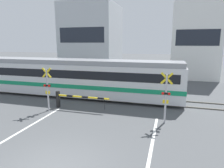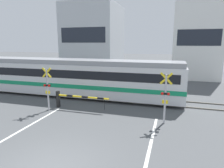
{
  "view_description": "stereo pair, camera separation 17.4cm",
  "coord_description": "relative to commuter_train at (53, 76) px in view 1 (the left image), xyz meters",
  "views": [
    {
      "loc": [
        3.87,
        -5.45,
        4.44
      ],
      "look_at": [
        0.0,
        7.87,
        1.6
      ],
      "focal_mm": 32.0,
      "sensor_mm": 36.0,
      "label": 1
    },
    {
      "loc": [
        4.04,
        -5.4,
        4.44
      ],
      "look_at": [
        0.0,
        7.87,
        1.6
      ],
      "focal_mm": 32.0,
      "sensor_mm": 36.0,
      "label": 2
    }
  ],
  "objects": [
    {
      "name": "pedestrian",
      "position": [
        4.31,
        6.11,
        -0.69
      ],
      "size": [
        0.38,
        0.22,
        1.71
      ],
      "color": "#23232D",
      "rests_on": "ground_plane"
    },
    {
      "name": "crossing_signal_left",
      "position": [
        2.09,
        -4.01,
        -0.08
      ],
      "size": [
        0.68,
        0.15,
        2.91
      ],
      "color": "#B2B2B7",
      "rests_on": "ground_plane"
    },
    {
      "name": "building_right_of_street",
      "position": [
        12.58,
        14.04,
        2.94
      ],
      "size": [
        5.64,
        7.8,
        9.23
      ],
      "color": "white",
      "rests_on": "ground_plane"
    },
    {
      "name": "commuter_train",
      "position": [
        0.0,
        0.0,
        0.0
      ],
      "size": [
        21.84,
        2.75,
        3.12
      ],
      "color": "silver",
      "rests_on": "ground_plane"
    },
    {
      "name": "crossing_barrier_far",
      "position": [
        8.44,
        2.64,
        -0.95
      ],
      "size": [
        3.86,
        0.2,
        1.16
      ],
      "color": "black",
      "rests_on": "ground_plane"
    },
    {
      "name": "crossing_signal_right",
      "position": [
        9.61,
        -4.01,
        -0.08
      ],
      "size": [
        0.68,
        0.15,
        2.91
      ],
      "color": "#B2B2B7",
      "rests_on": "ground_plane"
    },
    {
      "name": "road_stripe_left",
      "position": [
        2.54,
        -8.54,
        -1.67
      ],
      "size": [
        0.14,
        10.18,
        0.01
      ],
      "color": "white",
      "rests_on": "ground_plane"
    },
    {
      "name": "rail_track_near",
      "position": [
        5.85,
        -0.72,
        -1.63
      ],
      "size": [
        50.0,
        0.1,
        0.08
      ],
      "color": "#5B564C",
      "rests_on": "ground_plane"
    },
    {
      "name": "crossing_barrier_near",
      "position": [
        3.26,
        -3.16,
        -0.95
      ],
      "size": [
        3.86,
        0.2,
        1.16
      ],
      "color": "black",
      "rests_on": "ground_plane"
    },
    {
      "name": "building_left_of_street",
      "position": [
        -1.89,
        14.04,
        3.34
      ],
      "size": [
        7.67,
        7.8,
        10.03
      ],
      "color": "#B2B7BC",
      "rests_on": "ground_plane"
    },
    {
      "name": "rail_track_far",
      "position": [
        5.85,
        0.72,
        -1.63
      ],
      "size": [
        50.0,
        0.1,
        0.08
      ],
      "color": "#5B564C",
      "rests_on": "ground_plane"
    }
  ]
}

